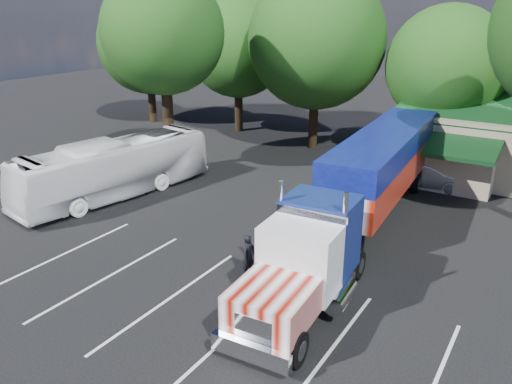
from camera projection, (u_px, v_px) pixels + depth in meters
The scene contains 11 objects.
ground at pixel (255, 239), 23.59m from camera, with size 120.00×120.00×0.00m, color black.
tree_row_a at pixel (148, 44), 45.16m from camera, with size 9.00×9.00×11.68m.
tree_row_b at pixel (238, 47), 41.69m from camera, with size 8.40×8.40×11.35m.
tree_row_c at pixel (317, 40), 36.10m from camera, with size 10.00×10.00×13.05m.
tree_row_d at pixel (447, 66), 33.14m from camera, with size 8.00×8.00×10.60m.
tree_near_left at pixel (163, 33), 30.51m from camera, with size 7.60×7.60×12.65m.
semi_truck at pixel (369, 180), 23.85m from camera, with size 4.35×21.68×4.51m.
woman at pixel (249, 256), 20.07m from camera, with size 0.67×0.44×1.83m, color black.
bicycle at pixel (340, 199), 27.05m from camera, with size 0.68×1.96×1.03m, color black.
tour_bus at pixel (115, 168), 28.47m from camera, with size 2.77×11.86×3.30m, color white.
silver_sedan at pixel (429, 175), 30.09m from camera, with size 1.65×4.74×1.56m, color #ABADB3.
Camera 1 is at (11.42, -18.00, 10.35)m, focal length 35.00 mm.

